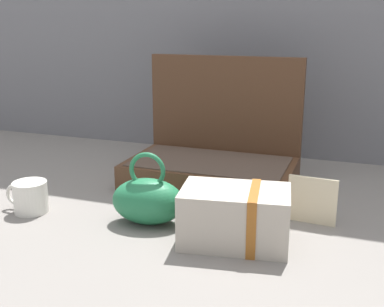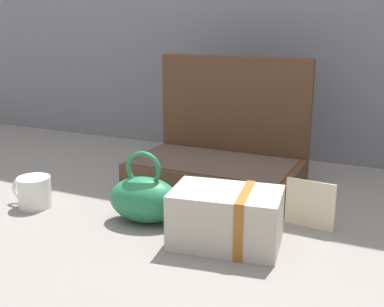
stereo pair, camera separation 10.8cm
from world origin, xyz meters
The scene contains 6 objects.
ground_plane centered at (0.00, 0.00, 0.00)m, with size 6.00×6.00×0.00m, color slate.
open_suitcase centered at (0.00, 0.18, 0.08)m, with size 0.49×0.30×0.38m.
teal_pouch_handbag centered at (-0.06, -0.16, 0.06)m, with size 0.19×0.13×0.18m.
cream_toiletry_bag centered at (0.17, -0.19, 0.06)m, with size 0.26×0.18×0.13m.
coffee_mug centered at (-0.38, -0.20, 0.04)m, with size 0.12×0.09×0.08m.
info_card_left centered at (0.31, -0.03, 0.06)m, with size 0.12×0.01×0.12m, color beige.
Camera 1 is at (0.41, -1.15, 0.48)m, focal length 44.88 mm.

